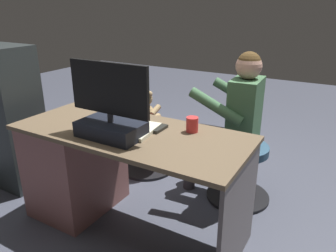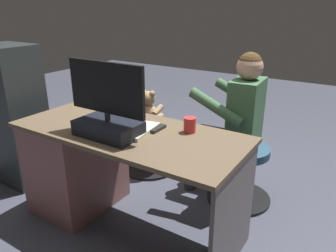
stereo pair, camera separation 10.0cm
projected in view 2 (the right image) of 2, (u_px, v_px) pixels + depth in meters
ground_plane at (163, 198)px, 2.65m from camera, size 10.00×10.00×0.00m
desk at (87, 161)px, 2.40m from camera, size 1.54×0.67×0.73m
monitor at (108, 115)px, 1.94m from camera, size 0.55×0.24×0.45m
keyboard at (134, 123)px, 2.17m from camera, size 0.42×0.14×0.02m
computer_mouse at (100, 114)px, 2.32m from camera, size 0.06×0.10×0.04m
cup at (190, 125)px, 2.03m from camera, size 0.08×0.08×0.10m
tv_remote at (95, 121)px, 2.20m from camera, size 0.07×0.16×0.02m
notebook_binder at (134, 129)px, 2.05m from camera, size 0.26×0.33×0.02m
office_chair_teddy at (149, 142)px, 3.05m from camera, size 0.53×0.53×0.47m
teddy_bear at (149, 108)px, 2.94m from camera, size 0.22×0.22×0.31m
visitor_chair at (241, 169)px, 2.55m from camera, size 0.50×0.50×0.47m
person at (233, 116)px, 2.45m from camera, size 0.57×0.49×1.18m
equipment_rack at (15, 116)px, 2.75m from camera, size 0.44×0.36×1.19m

